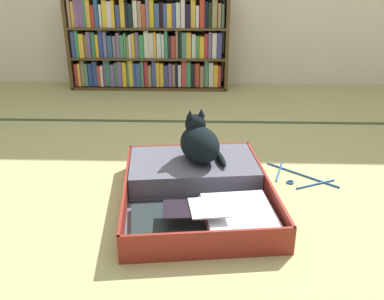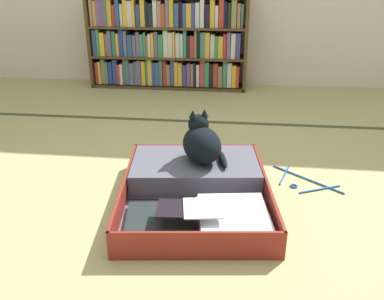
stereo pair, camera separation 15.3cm
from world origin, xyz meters
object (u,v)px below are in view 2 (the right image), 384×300
(bookshelf, at_px, (168,43))
(open_suitcase, at_px, (198,185))
(black_cat, at_px, (201,143))
(clothes_hanger, at_px, (303,181))

(bookshelf, relative_size, open_suitcase, 1.56)
(open_suitcase, distance_m, black_cat, 0.22)
(black_cat, relative_size, clothes_hanger, 0.95)
(clothes_hanger, bearing_deg, open_suitcase, -159.87)
(black_cat, bearing_deg, open_suitcase, -91.75)
(bookshelf, xyz_separation_m, open_suitcase, (0.51, -2.10, -0.36))
(bookshelf, distance_m, open_suitcase, 2.19)
(bookshelf, distance_m, black_cat, 2.03)
(open_suitcase, height_order, clothes_hanger, open_suitcase)
(open_suitcase, relative_size, black_cat, 2.94)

